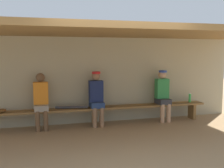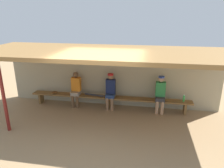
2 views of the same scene
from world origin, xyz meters
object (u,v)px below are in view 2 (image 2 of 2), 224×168
(player_in_white, at_px, (76,88))
(baseball_glove_worn, at_px, (55,92))
(player_with_sunglasses, at_px, (160,93))
(water_bottle_orange, at_px, (184,98))
(baseball_bat, at_px, (94,95))
(support_post, at_px, (4,97))
(bench, at_px, (109,98))
(player_leftmost, at_px, (110,90))

(player_in_white, xyz_separation_m, baseball_glove_worn, (-0.87, -0.03, -0.22))
(player_with_sunglasses, height_order, water_bottle_orange, player_with_sunglasses)
(baseball_bat, bearing_deg, water_bottle_orange, 10.02)
(player_in_white, bearing_deg, water_bottle_orange, 0.09)
(support_post, distance_m, player_with_sunglasses, 5.06)
(bench, relative_size, player_leftmost, 4.46)
(player_leftmost, xyz_separation_m, baseball_bat, (-0.62, -0.00, -0.25))
(player_with_sunglasses, bearing_deg, water_bottle_orange, 0.42)
(bench, height_order, player_in_white, player_in_white)
(bench, xyz_separation_m, player_with_sunglasses, (1.86, 0.00, 0.36))
(player_leftmost, bearing_deg, bench, -176.44)
(bench, height_order, player_with_sunglasses, player_with_sunglasses)
(baseball_glove_worn, distance_m, baseball_bat, 1.58)
(player_in_white, bearing_deg, baseball_bat, -0.25)
(baseball_bat, bearing_deg, player_with_sunglasses, 9.93)
(bench, xyz_separation_m, water_bottle_orange, (2.68, 0.01, 0.20))
(water_bottle_orange, bearing_deg, player_in_white, -179.91)
(water_bottle_orange, relative_size, baseball_bat, 0.33)
(player_in_white, height_order, player_leftmost, player_leftmost)
(bench, relative_size, player_in_white, 4.49)
(player_leftmost, relative_size, water_bottle_orange, 5.23)
(bench, distance_m, player_in_white, 1.32)
(baseball_glove_worn, bearing_deg, water_bottle_orange, 125.45)
(player_with_sunglasses, xyz_separation_m, water_bottle_orange, (0.82, 0.01, -0.16))
(baseball_bat, bearing_deg, baseball_glove_worn, -169.06)
(support_post, distance_m, water_bottle_orange, 5.83)
(player_with_sunglasses, bearing_deg, bench, -179.89)
(support_post, xyz_separation_m, player_with_sunglasses, (4.59, 2.10, -0.35))
(player_leftmost, bearing_deg, support_post, -142.94)
(bench, bearing_deg, baseball_bat, -180.00)
(player_with_sunglasses, height_order, player_leftmost, same)
(support_post, height_order, player_with_sunglasses, support_post)
(bench, bearing_deg, player_with_sunglasses, 0.11)
(player_with_sunglasses, distance_m, water_bottle_orange, 0.84)
(baseball_bat, bearing_deg, bench, 9.85)
(player_in_white, height_order, water_bottle_orange, player_in_white)
(baseball_bat, bearing_deg, player_leftmost, 10.18)
(player_leftmost, height_order, baseball_glove_worn, player_leftmost)
(player_with_sunglasses, distance_m, player_in_white, 3.13)
(baseball_glove_worn, xyz_separation_m, baseball_bat, (1.58, 0.03, -0.01))
(player_in_white, bearing_deg, bench, -0.14)
(player_in_white, xyz_separation_m, player_leftmost, (1.33, 0.00, 0.02))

